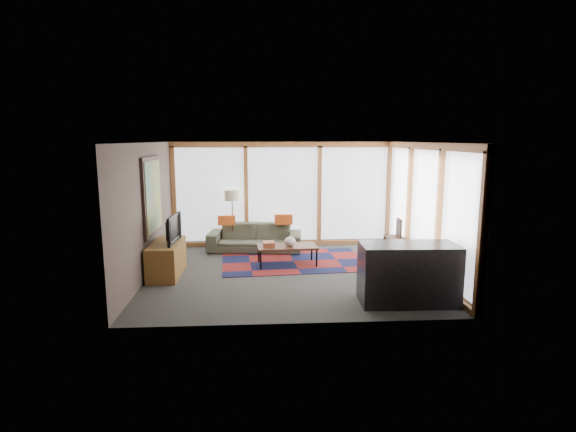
{
  "coord_description": "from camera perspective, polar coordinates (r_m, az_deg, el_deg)",
  "views": [
    {
      "loc": [
        -0.56,
        -8.69,
        2.67
      ],
      "look_at": [
        0.0,
        0.4,
        1.1
      ],
      "focal_mm": 28.0,
      "sensor_mm": 36.0,
      "label": 1
    }
  ],
  "objects": [
    {
      "name": "tv_console",
      "position": [
        9.2,
        -15.15,
        -5.29
      ],
      "size": [
        0.55,
        1.33,
        0.66
      ],
      "primitive_type": "cube",
      "color": "brown",
      "rests_on": "ground"
    },
    {
      "name": "room_envelope",
      "position": [
        9.38,
        2.96,
        2.85
      ],
      "size": [
        5.52,
        5.02,
        2.62
      ],
      "color": "#443933",
      "rests_on": "ground"
    },
    {
      "name": "vase",
      "position": [
        9.53,
        0.25,
        -3.26
      ],
      "size": [
        0.27,
        0.27,
        0.2
      ],
      "primitive_type": "ellipsoid",
      "rotation": [
        0.0,
        0.0,
        -0.17
      ],
      "color": "beige",
      "rests_on": "coffee_table"
    },
    {
      "name": "coffee_table",
      "position": [
        9.64,
        -0.12,
        -5.0
      ],
      "size": [
        1.3,
        0.72,
        0.42
      ],
      "primitive_type": null,
      "rotation": [
        0.0,
        0.0,
        0.08
      ],
      "color": "black",
      "rests_on": "ground"
    },
    {
      "name": "pillow_left",
      "position": [
        10.77,
        -7.82,
        -0.54
      ],
      "size": [
        0.42,
        0.19,
        0.22
      ],
      "primitive_type": "cube",
      "rotation": [
        0.0,
        0.0,
        0.18
      ],
      "color": "#BE4C18",
      "rests_on": "sofa"
    },
    {
      "name": "bar_counter",
      "position": [
        7.65,
        15.02,
        -7.08
      ],
      "size": [
        1.59,
        0.79,
        0.99
      ],
      "primitive_type": "cube",
      "rotation": [
        0.0,
        0.0,
        -0.04
      ],
      "color": "black",
      "rests_on": "ground"
    },
    {
      "name": "sofa",
      "position": [
        10.85,
        -4.23,
        -2.74
      ],
      "size": [
        2.29,
        1.1,
        0.65
      ],
      "primitive_type": "imported",
      "rotation": [
        0.0,
        0.0,
        -0.11
      ],
      "color": "#333327",
      "rests_on": "ground"
    },
    {
      "name": "pillow_right",
      "position": [
        10.76,
        -0.56,
        -0.42
      ],
      "size": [
        0.44,
        0.16,
        0.24
      ],
      "primitive_type": "cube",
      "rotation": [
        0.0,
        0.0,
        -0.07
      ],
      "color": "#BE4C18",
      "rests_on": "sofa"
    },
    {
      "name": "bowl_a",
      "position": [
        9.16,
        15.63,
        -3.95
      ],
      "size": [
        0.22,
        0.22,
        0.1
      ],
      "primitive_type": "ellipsoid",
      "rotation": [
        0.0,
        0.0,
        0.1
      ],
      "color": "black",
      "rests_on": "bookshelf"
    },
    {
      "name": "book_stack",
      "position": [
        9.54,
        -2.46,
        -3.57
      ],
      "size": [
        0.26,
        0.31,
        0.1
      ],
      "primitive_type": "cube",
      "rotation": [
        0.0,
        0.0,
        0.08
      ],
      "color": "brown",
      "rests_on": "coffee_table"
    },
    {
      "name": "bookshelf",
      "position": [
        9.69,
        14.62,
        -4.99
      ],
      "size": [
        0.37,
        2.01,
        0.5
      ],
      "primitive_type": null,
      "color": "black",
      "rests_on": "ground"
    },
    {
      "name": "rug",
      "position": [
        9.95,
        0.72,
        -5.75
      ],
      "size": [
        3.25,
        2.23,
        0.01
      ],
      "primitive_type": "cube",
      "rotation": [
        0.0,
        0.0,
        0.08
      ],
      "color": "maroon",
      "rests_on": "ground"
    },
    {
      "name": "ground",
      "position": [
        9.11,
        0.16,
        -7.26
      ],
      "size": [
        5.5,
        5.5,
        0.0
      ],
      "primitive_type": "plane",
      "color": "#2A2A28",
      "rests_on": "ground"
    },
    {
      "name": "floor_lamp",
      "position": [
        10.99,
        -7.06,
        -0.47
      ],
      "size": [
        0.37,
        0.37,
        1.46
      ],
      "primitive_type": null,
      "color": "#302018",
      "rests_on": "ground"
    },
    {
      "name": "television",
      "position": [
        9.07,
        -14.83,
        -1.57
      ],
      "size": [
        0.18,
        0.96,
        0.55
      ],
      "primitive_type": "imported",
      "rotation": [
        0.0,
        0.0,
        1.52
      ],
      "color": "black",
      "rests_on": "tv_console"
    },
    {
      "name": "shelf_picture",
      "position": [
        10.32,
        13.91,
        -1.46
      ],
      "size": [
        0.04,
        0.32,
        0.41
      ],
      "primitive_type": "cube",
      "rotation": [
        0.0,
        0.0,
        -0.01
      ],
      "color": "black",
      "rests_on": "bookshelf"
    },
    {
      "name": "bowl_b",
      "position": [
        9.44,
        15.24,
        -3.57
      ],
      "size": [
        0.2,
        0.2,
        0.08
      ],
      "primitive_type": "ellipsoid",
      "rotation": [
        0.0,
        0.0,
        0.19
      ],
      "color": "black",
      "rests_on": "bookshelf"
    }
  ]
}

